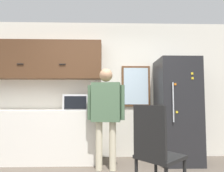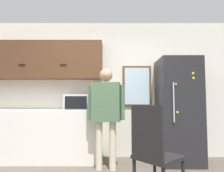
{
  "view_description": "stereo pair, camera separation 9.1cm",
  "coord_description": "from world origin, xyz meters",
  "px_view_note": "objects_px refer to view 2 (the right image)",
  "views": [
    {
      "loc": [
        0.1,
        -2.08,
        1.12
      ],
      "look_at": [
        0.19,
        1.06,
        1.34
      ],
      "focal_mm": 32.0,
      "sensor_mm": 36.0,
      "label": 1
    },
    {
      "loc": [
        0.19,
        -2.09,
        1.12
      ],
      "look_at": [
        0.19,
        1.06,
        1.34
      ],
      "focal_mm": 32.0,
      "sensor_mm": 36.0,
      "label": 2
    }
  ],
  "objects_px": {
    "chair": "(153,148)",
    "microwave": "(81,102)",
    "refrigerator": "(178,110)",
    "person": "(106,107)"
  },
  "relations": [
    {
      "from": "refrigerator",
      "to": "chair",
      "type": "distance_m",
      "value": 1.58
    },
    {
      "from": "person",
      "to": "chair",
      "type": "distance_m",
      "value": 1.21
    },
    {
      "from": "refrigerator",
      "to": "microwave",
      "type": "bearing_deg",
      "value": 179.17
    },
    {
      "from": "person",
      "to": "chair",
      "type": "relative_size",
      "value": 1.55
    },
    {
      "from": "person",
      "to": "chair",
      "type": "height_order",
      "value": "person"
    },
    {
      "from": "person",
      "to": "refrigerator",
      "type": "relative_size",
      "value": 0.88
    },
    {
      "from": "microwave",
      "to": "person",
      "type": "height_order",
      "value": "person"
    },
    {
      "from": "chair",
      "to": "refrigerator",
      "type": "bearing_deg",
      "value": -70.74
    },
    {
      "from": "microwave",
      "to": "chair",
      "type": "bearing_deg",
      "value": -52.64
    },
    {
      "from": "chair",
      "to": "microwave",
      "type": "bearing_deg",
      "value": -4.59
    }
  ]
}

